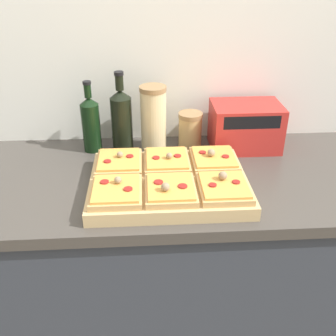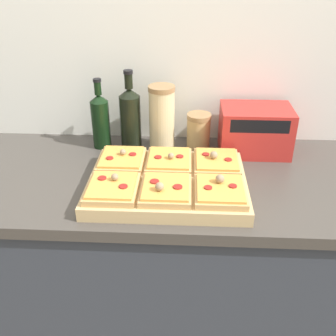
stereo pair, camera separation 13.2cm
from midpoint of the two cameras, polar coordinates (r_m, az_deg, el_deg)
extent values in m
cube|color=silver|center=(1.61, 3.51, 15.79)|extent=(6.00, 0.06, 2.50)
cube|color=#333842|center=(1.70, 2.68, -15.13)|extent=(2.60, 0.64, 0.88)
cube|color=#423D38|center=(1.42, 3.11, -1.75)|extent=(2.63, 0.67, 0.04)
cube|color=tan|center=(1.31, 2.81, -2.33)|extent=(0.52, 0.39, 0.04)
cube|color=tan|center=(1.39, -4.04, 1.03)|extent=(0.16, 0.18, 0.02)
cube|color=gold|center=(1.38, -4.06, 1.54)|extent=(0.14, 0.16, 0.01)
cylinder|color=maroon|center=(1.36, -5.75, 1.37)|extent=(0.03, 0.03, 0.00)
cylinder|color=maroon|center=(1.38, -2.46, 1.94)|extent=(0.03, 0.03, 0.00)
sphere|color=#937A5B|center=(1.38, -3.87, 2.26)|extent=(0.02, 0.02, 0.02)
cube|color=tan|center=(1.38, 2.87, 0.86)|extent=(0.16, 0.18, 0.02)
cube|color=gold|center=(1.37, 2.89, 1.38)|extent=(0.14, 0.16, 0.01)
cylinder|color=maroon|center=(1.36, 1.30, 1.52)|extent=(0.02, 0.02, 0.00)
cylinder|color=maroon|center=(1.37, 4.48, 1.62)|extent=(0.02, 0.02, 0.00)
sphere|color=#937A5B|center=(1.35, 3.09, 1.70)|extent=(0.02, 0.02, 0.02)
cube|color=tan|center=(1.39, 9.77, 0.68)|extent=(0.16, 0.18, 0.02)
cube|color=gold|center=(1.38, 9.82, 1.19)|extent=(0.14, 0.16, 0.01)
cylinder|color=maroon|center=(1.40, 8.20, 1.92)|extent=(0.02, 0.02, 0.00)
cylinder|color=maroon|center=(1.37, 11.46, 1.13)|extent=(0.02, 0.02, 0.00)
sphere|color=#937A5B|center=(1.37, 9.41, 1.79)|extent=(0.03, 0.03, 0.03)
cube|color=tan|center=(1.22, -5.03, -3.13)|extent=(0.16, 0.18, 0.02)
cube|color=gold|center=(1.22, -5.06, -2.58)|extent=(0.14, 0.16, 0.01)
cylinder|color=maroon|center=(1.25, -6.58, -1.55)|extent=(0.03, 0.03, 0.00)
cylinder|color=maroon|center=(1.20, -3.41, -2.77)|extent=(0.03, 0.03, 0.00)
sphere|color=#937A5B|center=(1.23, -4.72, -1.40)|extent=(0.02, 0.02, 0.02)
cube|color=tan|center=(1.21, 2.80, -3.36)|extent=(0.16, 0.18, 0.02)
cube|color=gold|center=(1.21, 2.82, -2.80)|extent=(0.14, 0.16, 0.01)
cylinder|color=maroon|center=(1.22, 1.12, -2.05)|extent=(0.03, 0.03, 0.00)
cylinder|color=maroon|center=(1.20, 4.57, -2.84)|extent=(0.03, 0.03, 0.00)
sphere|color=#937A5B|center=(1.17, 1.97, -2.81)|extent=(0.03, 0.03, 0.03)
cube|color=tan|center=(1.23, 10.63, -3.52)|extent=(0.16, 0.18, 0.02)
cube|color=gold|center=(1.22, 10.69, -2.97)|extent=(0.14, 0.16, 0.01)
cylinder|color=maroon|center=(1.20, 8.97, -2.91)|extent=(0.02, 0.02, 0.00)
cylinder|color=maroon|center=(1.23, 12.45, -2.65)|extent=(0.02, 0.02, 0.00)
sphere|color=#937A5B|center=(1.23, 10.60, -1.63)|extent=(0.03, 0.03, 0.03)
cylinder|color=black|center=(1.58, -7.37, 6.23)|extent=(0.07, 0.07, 0.19)
cone|color=black|center=(1.54, -7.63, 9.98)|extent=(0.07, 0.07, 0.03)
cylinder|color=black|center=(1.53, -7.73, 11.37)|extent=(0.03, 0.03, 0.05)
cylinder|color=black|center=(1.52, -7.81, 12.48)|extent=(0.03, 0.03, 0.01)
cylinder|color=black|center=(1.56, -3.05, 6.57)|extent=(0.08, 0.08, 0.21)
cone|color=black|center=(1.52, -3.17, 10.85)|extent=(0.08, 0.08, 0.03)
cylinder|color=black|center=(1.51, -3.22, 12.44)|extent=(0.03, 0.03, 0.06)
cylinder|color=black|center=(1.50, -3.25, 13.71)|extent=(0.04, 0.04, 0.01)
cylinder|color=beige|center=(1.55, 1.53, 6.91)|extent=(0.10, 0.10, 0.24)
cylinder|color=#937047|center=(1.50, 1.60, 11.44)|extent=(0.10, 0.10, 0.02)
cylinder|color=tan|center=(1.57, 6.83, 4.91)|extent=(0.09, 0.09, 0.13)
cylinder|color=#937047|center=(1.55, 6.99, 7.40)|extent=(0.10, 0.10, 0.02)
cube|color=red|center=(1.58, 14.86, 5.30)|extent=(0.27, 0.19, 0.18)
cube|color=black|center=(1.48, 15.72, 5.78)|extent=(0.22, 0.01, 0.05)
cube|color=black|center=(1.62, 20.00, 5.34)|extent=(0.02, 0.02, 0.02)
camera|label=1|loc=(0.07, -87.14, 1.60)|focal=42.00mm
camera|label=2|loc=(0.07, 92.86, -1.60)|focal=42.00mm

